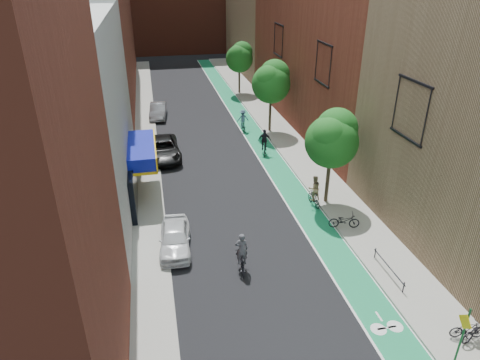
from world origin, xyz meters
TOP-DOWN VIEW (x-y plane):
  - ground at (0.00, 0.00)m, footprint 160.00×160.00m
  - bike_lane at (4.00, 26.00)m, footprint 2.00×68.00m
  - sidewalk_left at (-6.00, 26.00)m, footprint 2.00×68.00m
  - sidewalk_right at (6.50, 26.00)m, footprint 3.00×68.00m
  - building_left_white at (-11.00, 14.00)m, footprint 8.00×20.00m
  - building_right_mid_red at (12.00, 26.00)m, footprint 8.00×28.00m
  - building_right_far_tan at (12.00, 50.00)m, footprint 8.00×20.00m
  - tree_near at (5.65, 10.02)m, footprint 3.40×3.36m
  - tree_mid at (5.65, 24.02)m, footprint 3.55×3.53m
  - tree_far at (5.65, 38.02)m, footprint 3.30×3.25m
  - sign_pole at (5.38, -3.50)m, footprint 0.13×0.71m
  - parked_car_white at (-4.60, 6.87)m, footprint 2.03×4.32m
  - parked_car_black at (-4.60, 19.85)m, footprint 2.82×5.76m
  - parked_car_silver at (-4.60, 30.59)m, footprint 1.99×4.60m
  - cyclist_lead at (-1.37, 4.27)m, footprint 0.83×1.87m
  - cyclist_lane_near at (4.70, 9.93)m, footprint 0.91×1.64m
  - cyclist_lane_mid at (3.73, 18.88)m, footprint 1.14×1.66m
  - cyclist_lane_far at (3.20, 24.91)m, footprint 1.11×1.62m
  - parked_bike_near at (7.28, -2.43)m, footprint 1.97×1.06m
  - parked_bike_mid at (6.88, -2.29)m, footprint 1.53×0.73m
  - parked_bike_far at (5.40, 6.71)m, footprint 1.94×1.04m

SIDE VIEW (x-z plane):
  - ground at x=0.00m, z-range 0.00..0.00m
  - bike_lane at x=4.00m, z-range 0.00..0.01m
  - sidewalk_left at x=-6.00m, z-range 0.00..0.15m
  - sidewalk_right at x=6.50m, z-range 0.00..0.15m
  - parked_bike_mid at x=6.88m, z-range 0.15..1.04m
  - parked_bike_far at x=5.40m, z-range 0.15..1.12m
  - parked_bike_near at x=7.28m, z-range 0.15..1.13m
  - parked_car_white at x=-4.60m, z-range 0.00..1.43m
  - cyclist_lead at x=-1.37m, z-range -0.35..1.81m
  - parked_car_silver at x=-4.60m, z-range 0.00..1.47m
  - parked_car_black at x=-4.60m, z-range 0.00..1.57m
  - cyclist_lane_mid at x=3.73m, z-range -0.21..1.95m
  - cyclist_lane_near at x=4.70m, z-range -0.14..1.94m
  - cyclist_lane_far at x=3.20m, z-range -0.09..1.95m
  - sign_pole at x=5.38m, z-range 0.34..3.34m
  - tree_far at x=5.65m, z-range 1.40..7.60m
  - tree_near at x=5.65m, z-range 1.45..7.87m
  - tree_mid at x=5.65m, z-range 1.52..8.26m
  - building_left_white at x=-11.00m, z-range 0.00..12.00m
  - building_right_far_tan at x=12.00m, z-range 0.00..18.00m
  - building_right_mid_red at x=12.00m, z-range 0.00..22.00m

